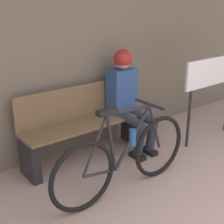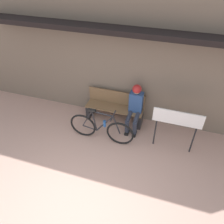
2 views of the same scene
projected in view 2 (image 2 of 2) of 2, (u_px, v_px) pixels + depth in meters
The scene contains 6 objects.
ground_plane at pixel (77, 204), 4.25m from camera, with size 24.00×24.00×0.00m, color tan.
storefront_wall at pixel (120, 61), 5.43m from camera, with size 12.00×0.56×3.20m.
park_bench_near at pixel (115, 108), 6.00m from camera, with size 1.57×0.42×0.87m.
bicycle at pixel (101, 128), 5.39m from camera, with size 1.66×0.40×0.92m.
person_seated at pixel (135, 105), 5.57m from camera, with size 0.34×0.66×1.26m.
signboard at pixel (177, 121), 4.87m from camera, with size 1.10×0.04×1.13m.
Camera 2 is at (1.32, -1.89, 4.05)m, focal length 35.00 mm.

